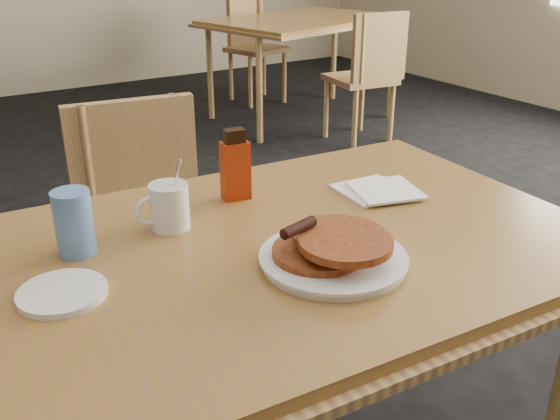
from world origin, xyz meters
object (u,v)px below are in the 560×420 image
object	(u,v)px
syrup_bottle	(235,167)
blue_tumbler	(74,223)
neighbor_table	(302,23)
main_table	(284,257)
chair_main_far	(150,219)
chair_neighbor_far	(251,35)
pancake_plate	(333,252)
chair_neighbor_near	(369,67)
coffee_mug	(168,206)

from	to	relation	value
syrup_bottle	blue_tumbler	bearing A→B (deg)	-160.73
neighbor_table	main_table	bearing A→B (deg)	-125.02
chair_main_far	chair_neighbor_far	size ratio (longest dim) A/B	0.96
neighbor_table	pancake_plate	distance (m)	3.70
main_table	blue_tumbler	distance (m)	0.42
chair_neighbor_far	chair_neighbor_near	bearing A→B (deg)	-106.16
main_table	coffee_mug	distance (m)	0.26
neighbor_table	syrup_bottle	world-z (taller)	syrup_bottle
blue_tumbler	coffee_mug	bearing A→B (deg)	2.20
neighbor_table	coffee_mug	world-z (taller)	coffee_mug
pancake_plate	syrup_bottle	size ratio (longest dim) A/B	1.67
chair_neighbor_far	blue_tumbler	bearing A→B (deg)	-142.09
main_table	chair_main_far	world-z (taller)	chair_main_far
chair_neighbor_far	chair_neighbor_near	world-z (taller)	chair_neighbor_far
chair_neighbor_near	coffee_mug	bearing A→B (deg)	-130.79
chair_main_far	syrup_bottle	world-z (taller)	syrup_bottle
coffee_mug	pancake_plate	bearing A→B (deg)	-61.16
chair_neighbor_near	coffee_mug	world-z (taller)	coffee_mug
chair_neighbor_far	chair_main_far	bearing A→B (deg)	-142.64
chair_neighbor_near	coffee_mug	distance (m)	3.05
chair_neighbor_far	pancake_plate	xyz separation A→B (m)	(-2.04, -3.81, 0.24)
syrup_bottle	coffee_mug	bearing A→B (deg)	-152.67
chair_neighbor_far	coffee_mug	bearing A→B (deg)	-139.95
chair_neighbor_far	pancake_plate	distance (m)	4.32
main_table	chair_neighbor_far	distance (m)	4.21
neighbor_table	pancake_plate	world-z (taller)	pancake_plate
chair_main_far	chair_neighbor_near	world-z (taller)	same
chair_neighbor_near	blue_tumbler	xyz separation A→B (m)	(-2.46, -2.04, 0.30)
chair_neighbor_near	blue_tumbler	size ratio (longest dim) A/B	6.77
neighbor_table	blue_tumbler	world-z (taller)	blue_tumbler
chair_main_far	chair_neighbor_near	size ratio (longest dim) A/B	1.00
neighbor_table	chair_neighbor_far	world-z (taller)	chair_neighbor_far
main_table	chair_neighbor_near	size ratio (longest dim) A/B	1.55
chair_main_far	coffee_mug	xyz separation A→B (m)	(-0.16, -0.56, 0.29)
chair_main_far	chair_neighbor_near	bearing A→B (deg)	42.66
chair_main_far	blue_tumbler	bearing A→B (deg)	-113.91
coffee_mug	syrup_bottle	size ratio (longest dim) A/B	0.92
neighbor_table	chair_main_far	distance (m)	3.05
neighbor_table	coffee_mug	xyz separation A→B (m)	(-2.24, -2.78, 0.09)
main_table	coffee_mug	world-z (taller)	coffee_mug
syrup_bottle	main_table	bearing A→B (deg)	-86.82
main_table	chair_main_far	bearing A→B (deg)	91.19
chair_main_far	pancake_plate	distance (m)	0.91
chair_neighbor_far	blue_tumbler	xyz separation A→B (m)	(-2.42, -3.51, 0.28)
chair_neighbor_near	blue_tumbler	bearing A→B (deg)	-133.01
syrup_bottle	chair_neighbor_near	bearing A→B (deg)	51.98
neighbor_table	pancake_plate	bearing A→B (deg)	-123.56
main_table	chair_neighbor_near	bearing A→B (deg)	46.48
coffee_mug	blue_tumbler	world-z (taller)	coffee_mug
main_table	chair_main_far	xyz separation A→B (m)	(-0.02, 0.73, -0.20)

